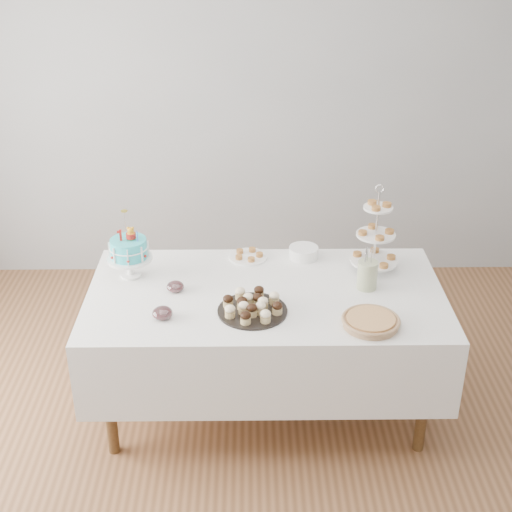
{
  "coord_description": "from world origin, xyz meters",
  "views": [
    {
      "loc": [
        -0.09,
        -3.01,
        2.7
      ],
      "look_at": [
        -0.05,
        0.3,
        0.99
      ],
      "focal_mm": 50.0,
      "sensor_mm": 36.0,
      "label": 1
    }
  ],
  "objects_px": {
    "table": "(265,328)",
    "pastry_plate": "(248,256)",
    "pie": "(371,321)",
    "tiered_stand": "(376,235)",
    "birthday_cake": "(130,259)",
    "jam_bowl_a": "(162,313)",
    "plate_stack": "(304,252)",
    "utensil_pitcher": "(367,274)",
    "jam_bowl_b": "(175,287)",
    "cupcake_tray": "(252,305)"
  },
  "relations": [
    {
      "from": "tiered_stand",
      "to": "plate_stack",
      "type": "distance_m",
      "value": 0.45
    },
    {
      "from": "cupcake_tray",
      "to": "pie",
      "type": "xyz_separation_m",
      "value": [
        0.58,
        -0.14,
        -0.01
      ]
    },
    {
      "from": "birthday_cake",
      "to": "jam_bowl_a",
      "type": "relative_size",
      "value": 3.74
    },
    {
      "from": "plate_stack",
      "to": "utensil_pitcher",
      "type": "distance_m",
      "value": 0.48
    },
    {
      "from": "plate_stack",
      "to": "jam_bowl_b",
      "type": "distance_m",
      "value": 0.81
    },
    {
      "from": "birthday_cake",
      "to": "jam_bowl_a",
      "type": "bearing_deg",
      "value": -68.58
    },
    {
      "from": "cupcake_tray",
      "to": "pastry_plate",
      "type": "distance_m",
      "value": 0.6
    },
    {
      "from": "table",
      "to": "tiered_stand",
      "type": "distance_m",
      "value": 0.8
    },
    {
      "from": "table",
      "to": "pastry_plate",
      "type": "distance_m",
      "value": 0.48
    },
    {
      "from": "plate_stack",
      "to": "utensil_pitcher",
      "type": "height_order",
      "value": "utensil_pitcher"
    },
    {
      "from": "birthday_cake",
      "to": "pastry_plate",
      "type": "bearing_deg",
      "value": 12.72
    },
    {
      "from": "pastry_plate",
      "to": "jam_bowl_a",
      "type": "bearing_deg",
      "value": -123.55
    },
    {
      "from": "jam_bowl_a",
      "to": "table",
      "type": "bearing_deg",
      "value": 25.85
    },
    {
      "from": "jam_bowl_a",
      "to": "pastry_plate",
      "type": "bearing_deg",
      "value": 56.45
    },
    {
      "from": "pie",
      "to": "jam_bowl_b",
      "type": "xyz_separation_m",
      "value": [
        -1.0,
        0.36,
        0.0
      ]
    },
    {
      "from": "table",
      "to": "tiered_stand",
      "type": "relative_size",
      "value": 3.7
    },
    {
      "from": "birthday_cake",
      "to": "tiered_stand",
      "type": "distance_m",
      "value": 1.37
    },
    {
      "from": "table",
      "to": "jam_bowl_a",
      "type": "distance_m",
      "value": 0.64
    },
    {
      "from": "tiered_stand",
      "to": "utensil_pitcher",
      "type": "relative_size",
      "value": 2.14
    },
    {
      "from": "cupcake_tray",
      "to": "tiered_stand",
      "type": "xyz_separation_m",
      "value": [
        0.69,
        0.45,
        0.18
      ]
    },
    {
      "from": "birthday_cake",
      "to": "jam_bowl_b",
      "type": "distance_m",
      "value": 0.32
    },
    {
      "from": "pie",
      "to": "pastry_plate",
      "type": "xyz_separation_m",
      "value": [
        -0.6,
        0.74,
        -0.01
      ]
    },
    {
      "from": "plate_stack",
      "to": "pastry_plate",
      "type": "bearing_deg",
      "value": 180.0
    },
    {
      "from": "table",
      "to": "pie",
      "type": "relative_size",
      "value": 6.57
    },
    {
      "from": "pastry_plate",
      "to": "jam_bowl_b",
      "type": "relative_size",
      "value": 2.38
    },
    {
      "from": "table",
      "to": "pie",
      "type": "xyz_separation_m",
      "value": [
        0.51,
        -0.34,
        0.25
      ]
    },
    {
      "from": "birthday_cake",
      "to": "pie",
      "type": "height_order",
      "value": "birthday_cake"
    },
    {
      "from": "table",
      "to": "pie",
      "type": "distance_m",
      "value": 0.66
    },
    {
      "from": "birthday_cake",
      "to": "pie",
      "type": "xyz_separation_m",
      "value": [
        1.26,
        -0.53,
        -0.08
      ]
    },
    {
      "from": "utensil_pitcher",
      "to": "jam_bowl_a",
      "type": "bearing_deg",
      "value": 177.11
    },
    {
      "from": "cupcake_tray",
      "to": "pastry_plate",
      "type": "xyz_separation_m",
      "value": [
        -0.02,
        0.6,
        -0.03
      ]
    },
    {
      "from": "plate_stack",
      "to": "pastry_plate",
      "type": "xyz_separation_m",
      "value": [
        -0.32,
        0.0,
        -0.02
      ]
    },
    {
      "from": "table",
      "to": "utensil_pitcher",
      "type": "height_order",
      "value": "utensil_pitcher"
    },
    {
      "from": "table",
      "to": "birthday_cake",
      "type": "xyz_separation_m",
      "value": [
        -0.75,
        0.19,
        0.33
      ]
    },
    {
      "from": "tiered_stand",
      "to": "plate_stack",
      "type": "relative_size",
      "value": 3.02
    },
    {
      "from": "cupcake_tray",
      "to": "birthday_cake",
      "type": "bearing_deg",
      "value": 150.13
    },
    {
      "from": "birthday_cake",
      "to": "pie",
      "type": "distance_m",
      "value": 1.37
    },
    {
      "from": "tiered_stand",
      "to": "utensil_pitcher",
      "type": "xyz_separation_m",
      "value": [
        -0.07,
        -0.21,
        -0.13
      ]
    },
    {
      "from": "birthday_cake",
      "to": "cupcake_tray",
      "type": "bearing_deg",
      "value": -35.13
    },
    {
      "from": "plate_stack",
      "to": "jam_bowl_b",
      "type": "height_order",
      "value": "plate_stack"
    },
    {
      "from": "pastry_plate",
      "to": "plate_stack",
      "type": "bearing_deg",
      "value": -0.0
    },
    {
      "from": "utensil_pitcher",
      "to": "pastry_plate",
      "type": "bearing_deg",
      "value": 132.37
    },
    {
      "from": "table",
      "to": "pastry_plate",
      "type": "bearing_deg",
      "value": 102.98
    },
    {
      "from": "pastry_plate",
      "to": "jam_bowl_b",
      "type": "height_order",
      "value": "jam_bowl_b"
    },
    {
      "from": "jam_bowl_a",
      "to": "jam_bowl_b",
      "type": "height_order",
      "value": "jam_bowl_a"
    },
    {
      "from": "pie",
      "to": "pastry_plate",
      "type": "relative_size",
      "value": 1.3
    },
    {
      "from": "birthday_cake",
      "to": "utensil_pitcher",
      "type": "xyz_separation_m",
      "value": [
        1.3,
        -0.15,
        -0.02
      ]
    },
    {
      "from": "cupcake_tray",
      "to": "plate_stack",
      "type": "distance_m",
      "value": 0.67
    },
    {
      "from": "table",
      "to": "pastry_plate",
      "type": "relative_size",
      "value": 8.56
    },
    {
      "from": "pie",
      "to": "pastry_plate",
      "type": "distance_m",
      "value": 0.95
    }
  ]
}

